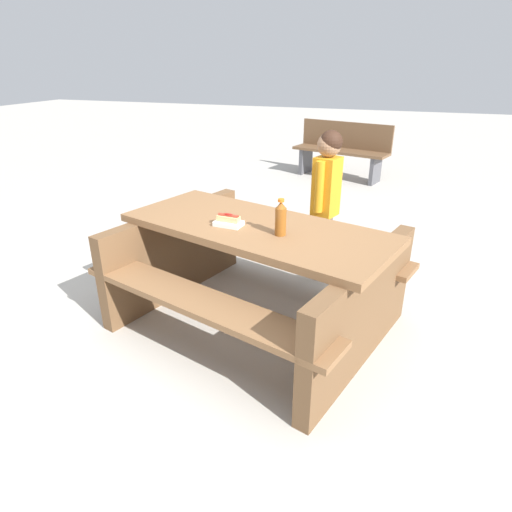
# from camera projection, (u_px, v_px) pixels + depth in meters

# --- Properties ---
(ground_plane) EXTENTS (30.00, 30.00, 0.00)m
(ground_plane) POSITION_uv_depth(u_px,v_px,m) (256.00, 322.00, 3.16)
(ground_plane) COLOR #B7B2A8
(ground_plane) RESTS_ON ground
(picnic_table) EXTENTS (2.13, 1.86, 0.75)m
(picnic_table) POSITION_uv_depth(u_px,v_px,m) (256.00, 267.00, 2.98)
(picnic_table) COLOR brown
(picnic_table) RESTS_ON ground
(soda_bottle) EXTENTS (0.07, 0.07, 0.23)m
(soda_bottle) POSITION_uv_depth(u_px,v_px,m) (281.00, 219.00, 2.65)
(soda_bottle) COLOR brown
(soda_bottle) RESTS_ON picnic_table
(hotdog_tray) EXTENTS (0.19, 0.12, 0.08)m
(hotdog_tray) POSITION_uv_depth(u_px,v_px,m) (229.00, 221.00, 2.83)
(hotdog_tray) COLOR white
(hotdog_tray) RESTS_ON picnic_table
(child_in_coat) EXTENTS (0.22, 0.30, 1.25)m
(child_in_coat) POSITION_uv_depth(u_px,v_px,m) (327.00, 187.00, 3.50)
(child_in_coat) COLOR brown
(child_in_coat) RESTS_ON ground
(park_bench_near) EXTENTS (1.55, 0.79, 0.85)m
(park_bench_near) POSITION_uv_depth(u_px,v_px,m) (342.00, 149.00, 6.85)
(park_bench_near) COLOR brown
(park_bench_near) RESTS_ON ground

